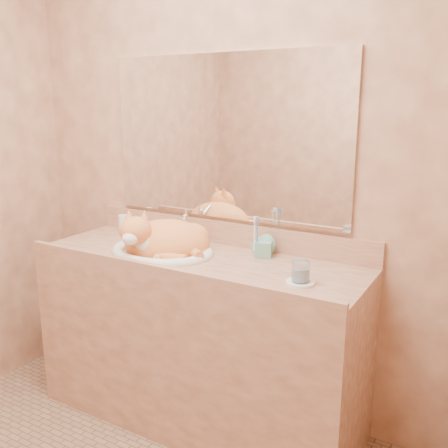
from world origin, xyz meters
The scene contains 12 objects.
wall_back centered at (0.00, 1.00, 1.25)m, with size 2.40×0.02×2.50m, color #915C42.
vanity_counter centered at (0.00, 0.72, 0.42)m, with size 1.60×0.55×0.85m, color brown, non-canonical shape.
mirror centered at (0.00, 0.99, 1.39)m, with size 1.30×0.02×0.80m, color white.
sink_basin centered at (-0.19, 0.70, 0.93)m, with size 0.51×0.43×0.16m, color white, non-canonical shape.
faucet centered at (-0.19, 0.90, 0.93)m, with size 0.04×0.12×0.16m, color white, non-canonical shape.
cat centered at (-0.18, 0.71, 0.92)m, with size 0.42×0.35×0.23m, color orange, non-canonical shape.
soap_dispenser centered at (0.28, 0.86, 0.93)m, with size 0.08×0.08×0.17m, color #6AAA92.
toothbrush_cup centered at (0.24, 0.86, 0.90)m, with size 0.10×0.10×0.09m, color #6AAA92.
toothbrushes centered at (0.24, 0.86, 0.97)m, with size 0.03×0.03×0.20m, color white, non-canonical shape.
saucer centered at (0.55, 0.64, 0.85)m, with size 0.12×0.12×0.01m, color white.
water_glass centered at (0.55, 0.64, 0.90)m, with size 0.07×0.07×0.08m, color white.
lotion_bottle centered at (-0.58, 0.87, 0.91)m, with size 0.05×0.05×0.11m, color white.
Camera 1 is at (1.24, -1.15, 1.56)m, focal length 40.00 mm.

